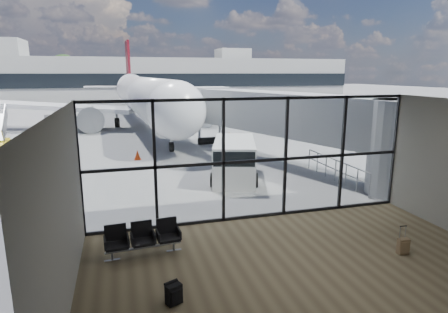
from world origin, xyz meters
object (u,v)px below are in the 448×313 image
service_van (234,160)px  airliner (144,96)px  seating_row (143,237)px  belt_loader (58,133)px  suitcase (403,246)px  backpack (174,294)px

service_van → airliner: bearing=115.2°
seating_row → belt_loader: 21.96m
airliner → belt_loader: 10.94m
seating_row → airliner: 29.32m
seating_row → belt_loader: bearing=99.8°
service_van → seating_row: bearing=-108.2°
suitcase → service_van: 9.50m
belt_loader → seating_row: bearing=-93.1°
suitcase → belt_loader: belt_loader is taller
backpack → suitcase: bearing=-18.2°
airliner → belt_loader: airliner is taller
seating_row → airliner: size_ratio=0.06×
backpack → suitcase: suitcase is taller
seating_row → service_van: size_ratio=0.45×
airliner → belt_loader: size_ratio=8.70×
seating_row → suitcase: 7.80m
backpack → belt_loader: belt_loader is taller
belt_loader → backpack: bearing=-93.4°
suitcase → backpack: bearing=-168.4°
seating_row → backpack: (0.53, -2.77, -0.28)m
seating_row → airliner: (2.07, 29.15, 2.42)m
service_van → belt_loader: (-10.25, 14.35, -0.39)m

